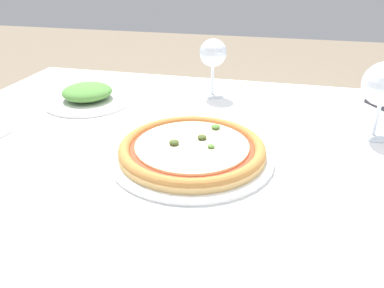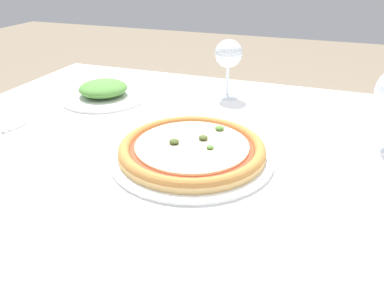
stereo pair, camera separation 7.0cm
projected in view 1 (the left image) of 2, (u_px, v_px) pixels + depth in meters
The scene contains 4 objects.
dining_table at pixel (257, 188), 0.77m from camera, with size 1.50×0.91×0.73m.
pizza_plate at pixel (192, 150), 0.70m from camera, with size 0.31×0.31×0.04m.
wine_glass_far_right at pixel (213, 55), 0.98m from camera, with size 0.07×0.07×0.15m.
side_plate at pixel (88, 96), 0.97m from camera, with size 0.22×0.22×0.05m.
Camera 1 is at (0.02, -0.66, 1.08)m, focal length 35.00 mm.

